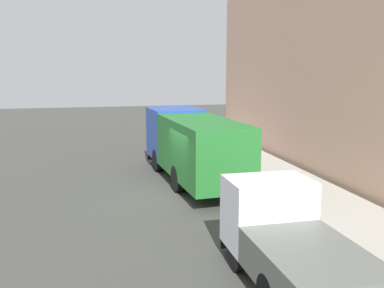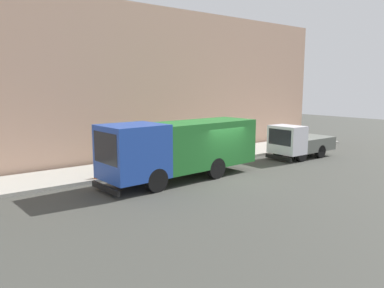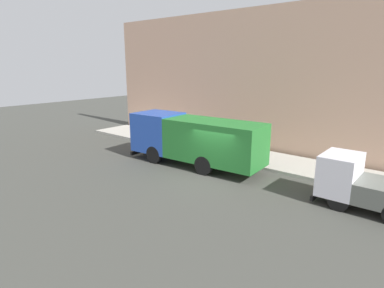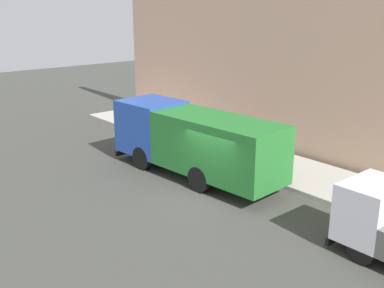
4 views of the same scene
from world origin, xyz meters
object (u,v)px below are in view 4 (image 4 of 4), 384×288
at_px(large_utility_truck, 193,139).
at_px(pedestrian_walking, 211,137).
at_px(traffic_cone_orange, 181,140).
at_px(street_sign_post, 229,132).

height_order(large_utility_truck, pedestrian_walking, large_utility_truck).
bearing_deg(pedestrian_walking, large_utility_truck, 94.01).
relative_size(pedestrian_walking, traffic_cone_orange, 2.55).
distance_m(large_utility_truck, traffic_cone_orange, 4.21).
xyz_separation_m(large_utility_truck, traffic_cone_orange, (2.12, 3.44, -1.18)).
xyz_separation_m(pedestrian_walking, traffic_cone_orange, (-0.15, 2.07, -0.54)).
bearing_deg(traffic_cone_orange, large_utility_truck, -121.63).
bearing_deg(traffic_cone_orange, street_sign_post, -85.88).
bearing_deg(traffic_cone_orange, pedestrian_walking, -85.79).
relative_size(pedestrian_walking, street_sign_post, 0.73).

